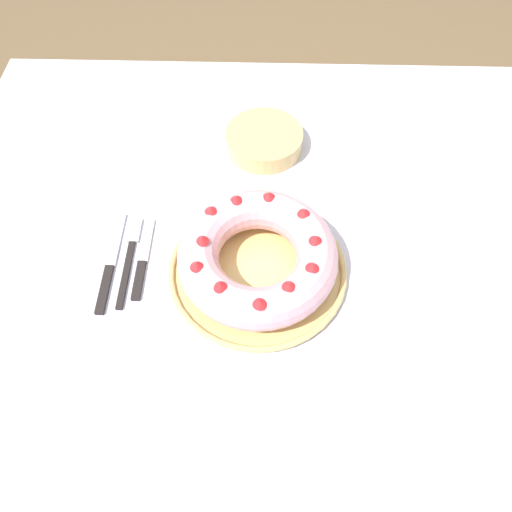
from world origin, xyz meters
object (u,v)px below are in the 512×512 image
Objects in this scene: serving_dish at (256,270)px; fork at (130,254)px; side_bowl at (264,140)px; napkin at (421,286)px; bundt_cake at (256,256)px; serving_knife at (109,268)px; cake_knife at (142,263)px.

fork is (-0.24, 0.03, -0.01)m from serving_dish.
side_bowl is 0.46m from napkin.
bundt_cake is at bearing -88.19° from serving_dish.
serving_dish is at bearing 175.60° from napkin.
serving_knife is at bearing 179.95° from bundt_cake.
cake_knife is at bearing -125.40° from side_bowl.
fork is 0.91× the size of serving_knife.
bundt_cake is 1.28× the size of serving_knife.
cake_knife is at bearing 9.39° from serving_knife.
serving_knife is 1.33× the size of napkin.
fork is 0.39m from side_bowl.
napkin is at bearing -4.40° from serving_dish.
cake_knife is at bearing 176.72° from bundt_cake.
serving_dish is 1.15× the size of bundt_cake.
napkin is (0.58, -0.02, -0.00)m from serving_knife.
napkin is (0.29, -0.35, -0.02)m from side_bowl.
side_bowl is at bearing 46.99° from serving_knife.
bundt_cake is 0.31m from napkin.
fork is at bearing 172.57° from serving_dish.
bundt_cake is at bearing -2.17° from serving_knife.
napkin is (0.30, -0.02, -0.01)m from serving_dish.
side_bowl is 1.00× the size of napkin.
bundt_cake reaches higher than napkin.
serving_dish reaches higher than serving_knife.
side_bowl is at bearing 88.42° from bundt_cake.
serving_knife is (-0.27, 0.00, -0.01)m from serving_dish.
side_bowl is at bearing 48.28° from fork.
side_bowl is at bearing 61.46° from cake_knife.
serving_dish is 0.30m from napkin.
cake_knife is (0.06, 0.01, 0.00)m from serving_knife.
bundt_cake reaches higher than fork.
serving_dish is 0.05m from bundt_cake.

